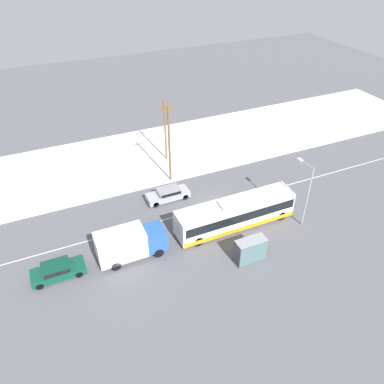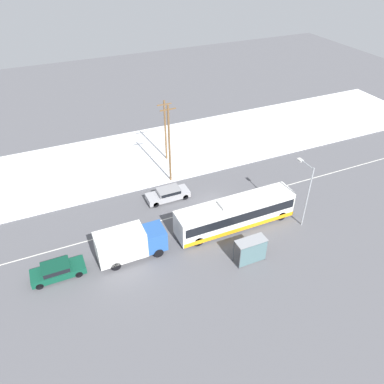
# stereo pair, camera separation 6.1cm
# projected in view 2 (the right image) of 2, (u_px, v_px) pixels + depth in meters

# --- Properties ---
(ground_plane) EXTENTS (120.00, 120.00, 0.00)m
(ground_plane) POSITION_uv_depth(u_px,v_px,m) (213.00, 206.00, 40.55)
(ground_plane) COLOR #56565B
(snow_lot) EXTENTS (80.00, 14.43, 0.12)m
(snow_lot) POSITION_uv_depth(u_px,v_px,m) (169.00, 150.00, 50.39)
(snow_lot) COLOR white
(snow_lot) RESTS_ON ground_plane
(lane_marking_center) EXTENTS (60.00, 0.12, 0.00)m
(lane_marking_center) POSITION_uv_depth(u_px,v_px,m) (213.00, 206.00, 40.55)
(lane_marking_center) COLOR silver
(lane_marking_center) RESTS_ON ground_plane
(city_bus) EXTENTS (12.38, 2.57, 3.14)m
(city_bus) POSITION_uv_depth(u_px,v_px,m) (236.00, 213.00, 37.06)
(city_bus) COLOR white
(city_bus) RESTS_ON ground_plane
(box_truck) EXTENTS (6.24, 2.30, 3.09)m
(box_truck) POSITION_uv_depth(u_px,v_px,m) (129.00, 243.00, 33.41)
(box_truck) COLOR silver
(box_truck) RESTS_ON ground_plane
(sedan_car) EXTENTS (4.75, 1.80, 1.34)m
(sedan_car) POSITION_uv_depth(u_px,v_px,m) (168.00, 194.00, 41.12)
(sedan_car) COLOR #9E9EA3
(sedan_car) RESTS_ON ground_plane
(parked_car_near_truck) EXTENTS (4.54, 1.80, 1.38)m
(parked_car_near_truck) POSITION_uv_depth(u_px,v_px,m) (57.00, 270.00, 32.04)
(parked_car_near_truck) COLOR #0F4733
(parked_car_near_truck) RESTS_ON ground_plane
(pedestrian_at_stop) EXTENTS (0.64, 0.28, 1.77)m
(pedestrian_at_stop) POSITION_uv_depth(u_px,v_px,m) (244.00, 245.00, 34.10)
(pedestrian_at_stop) COLOR #23232D
(pedestrian_at_stop) RESTS_ON ground_plane
(bus_shelter) EXTENTS (2.80, 1.20, 2.40)m
(bus_shelter) POSITION_uv_depth(u_px,v_px,m) (252.00, 249.00, 32.86)
(bus_shelter) COLOR gray
(bus_shelter) RESTS_ON ground_plane
(streetlamp) EXTENTS (0.36, 2.33, 6.77)m
(streetlamp) POSITION_uv_depth(u_px,v_px,m) (306.00, 187.00, 35.88)
(streetlamp) COLOR #9EA3A8
(streetlamp) RESTS_ON ground_plane
(utility_pole_roadside) EXTENTS (1.80, 0.24, 9.49)m
(utility_pole_roadside) POSITION_uv_depth(u_px,v_px,m) (169.00, 144.00, 41.68)
(utility_pole_roadside) COLOR brown
(utility_pole_roadside) RESTS_ON ground_plane
(utility_pole_snowlot) EXTENTS (1.80, 0.24, 8.01)m
(utility_pole_snowlot) POSITION_uv_depth(u_px,v_px,m) (165.00, 130.00, 46.13)
(utility_pole_snowlot) COLOR brown
(utility_pole_snowlot) RESTS_ON ground_plane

